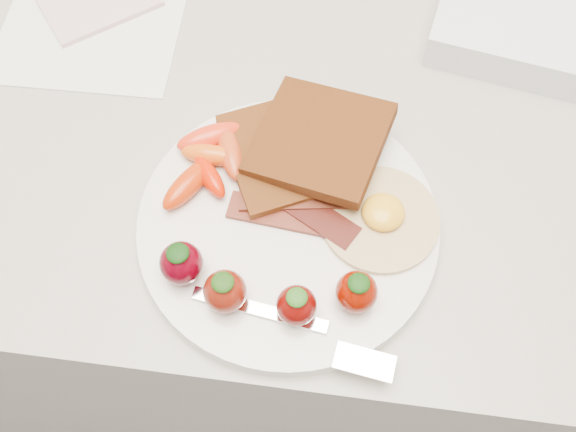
# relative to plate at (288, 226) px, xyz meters

# --- Properties ---
(counter) EXTENTS (2.00, 0.60, 0.90)m
(counter) POSITION_rel_plate_xyz_m (-0.03, 0.16, -0.46)
(counter) COLOR gray
(counter) RESTS_ON ground
(plate) EXTENTS (0.27, 0.27, 0.02)m
(plate) POSITION_rel_plate_xyz_m (0.00, 0.00, 0.00)
(plate) COLOR silver
(plate) RESTS_ON counter
(toast_lower) EXTENTS (0.15, 0.15, 0.01)m
(toast_lower) POSITION_rel_plate_xyz_m (-0.01, 0.07, 0.02)
(toast_lower) COLOR #41220F
(toast_lower) RESTS_ON plate
(toast_upper) EXTENTS (0.14, 0.14, 0.03)m
(toast_upper) POSITION_rel_plate_xyz_m (0.02, 0.08, 0.03)
(toast_upper) COLOR #371F0C
(toast_upper) RESTS_ON toast_lower
(fried_egg) EXTENTS (0.12, 0.12, 0.02)m
(fried_egg) POSITION_rel_plate_xyz_m (0.08, 0.01, 0.01)
(fried_egg) COLOR beige
(fried_egg) RESTS_ON plate
(bacon_strips) EXTENTS (0.12, 0.07, 0.01)m
(bacon_strips) POSITION_rel_plate_xyz_m (0.01, 0.01, 0.01)
(bacon_strips) COLOR #370C0B
(bacon_strips) RESTS_ON plate
(baby_carrots) EXTENTS (0.08, 0.11, 0.02)m
(baby_carrots) POSITION_rel_plate_xyz_m (-0.08, 0.05, 0.02)
(baby_carrots) COLOR #DE530E
(baby_carrots) RESTS_ON plate
(strawberries) EXTENTS (0.18, 0.06, 0.04)m
(strawberries) POSITION_rel_plate_xyz_m (-0.01, -0.07, 0.03)
(strawberries) COLOR #48000B
(strawberries) RESTS_ON plate
(fork) EXTENTS (0.17, 0.06, 0.00)m
(fork) POSITION_rel_plate_xyz_m (0.03, -0.10, 0.01)
(fork) COLOR silver
(fork) RESTS_ON plate
(paper_sheet) EXTENTS (0.20, 0.26, 0.00)m
(paper_sheet) POSITION_rel_plate_xyz_m (-0.25, 0.26, -0.01)
(paper_sheet) COLOR white
(paper_sheet) RESTS_ON counter
(appliance) EXTENTS (0.30, 0.26, 0.04)m
(appliance) POSITION_rel_plate_xyz_m (0.26, 0.29, 0.01)
(appliance) COLOR silver
(appliance) RESTS_ON counter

